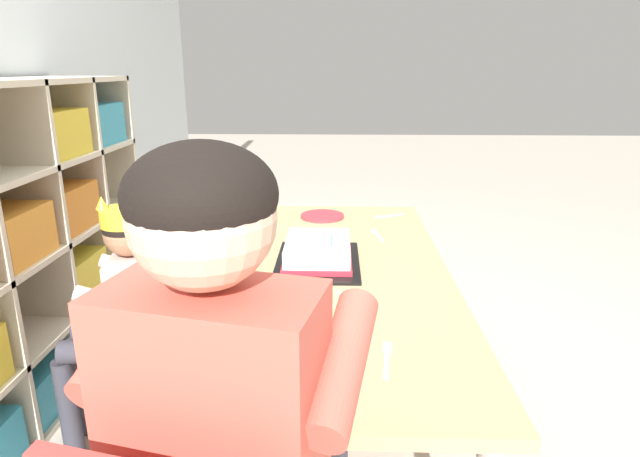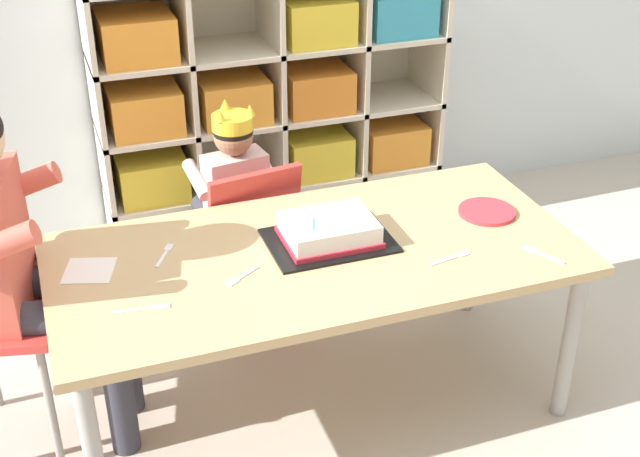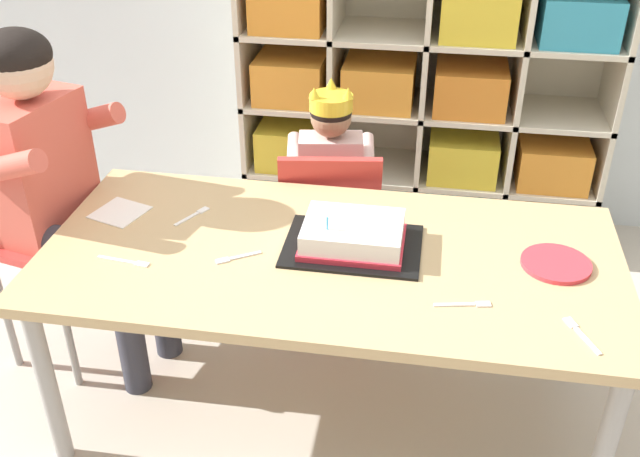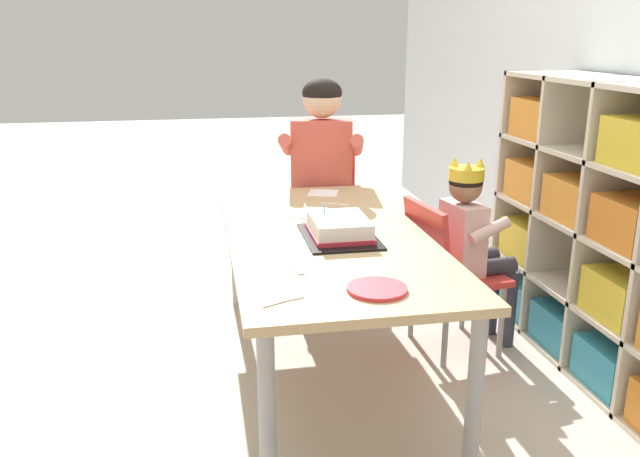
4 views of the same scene
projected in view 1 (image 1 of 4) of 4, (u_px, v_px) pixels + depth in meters
ground at (328, 424)px, 1.78m from camera, size 16.00×16.00×0.00m
storage_cubby_shelf at (22, 259)px, 1.83m from camera, size 1.37×0.35×1.12m
activity_table at (329, 285)px, 1.63m from camera, size 1.52×0.73×0.56m
classroom_chair_blue at (162, 335)px, 1.61m from camera, size 0.39×0.39×0.64m
child_with_crown at (119, 298)px, 1.56m from camera, size 0.32×0.32×0.81m
adult_helper_seated at (234, 398)px, 0.81m from camera, size 0.47×0.45×1.07m
birthday_cake_on_tray at (318, 253)px, 1.66m from camera, size 0.36×0.26×0.11m
paper_plate_stack at (322, 216)px, 2.16m from camera, size 0.18×0.18×0.01m
paper_napkin_square at (269, 387)px, 1.01m from camera, size 0.17×0.17×0.00m
fork_near_child_seat at (353, 302)px, 1.38m from camera, size 0.11×0.08×0.00m
fork_scattered_mid_table at (272, 333)px, 1.22m from camera, size 0.07×0.12×0.00m
fork_beside_plate_stack at (387, 216)px, 2.18m from camera, size 0.07×0.13×0.00m
fork_near_cake_tray at (387, 357)px, 1.12m from camera, size 0.15×0.03×0.00m
fork_at_table_front_edge at (376, 234)px, 1.94m from camera, size 0.14×0.04×0.00m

